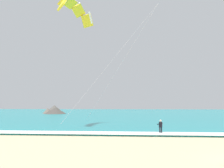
{
  "coord_description": "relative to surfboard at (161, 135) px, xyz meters",
  "views": [
    {
      "loc": [
        -7.56,
        -15.01,
        3.5
      ],
      "look_at": [
        -10.08,
        15.2,
        6.02
      ],
      "focal_mm": 38.36,
      "sensor_mm": 36.0,
      "label": 1
    }
  ],
  "objects": [
    {
      "name": "kite_primary",
      "position": [
        -10.98,
        2.97,
        16.41
      ],
      "size": [
        12.73,
        8.21,
        16.53
      ],
      "color": "yellow"
    },
    {
      "name": "sea",
      "position": [
        4.33,
        58.37,
        0.07
      ],
      "size": [
        200.0,
        120.0,
        0.2
      ],
      "primitive_type": "cube",
      "color": "teal",
      "rests_on": "ground"
    },
    {
      "name": "surfboard",
      "position": [
        0.0,
        0.0,
        0.0
      ],
      "size": [
        0.89,
        1.47,
        0.09
      ],
      "color": "#239EC6",
      "rests_on": "ground"
    },
    {
      "name": "headland_left",
      "position": [
        -29.7,
        52.16,
        1.3
      ],
      "size": [
        9.21,
        11.19,
        3.05
      ],
      "color": "#665B51",
      "rests_on": "ground"
    },
    {
      "name": "kitesurfer",
      "position": [
        -0.01,
        0.02,
        0.91
      ],
      "size": [
        0.64,
        0.63,
        1.69
      ],
      "color": "black",
      "rests_on": "ground"
    },
    {
      "name": "surf_foam",
      "position": [
        4.33,
        -0.63,
        0.19
      ],
      "size": [
        200.0,
        2.69,
        0.04
      ],
      "primitive_type": "cube",
      "color": "white",
      "rests_on": "sea"
    }
  ]
}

